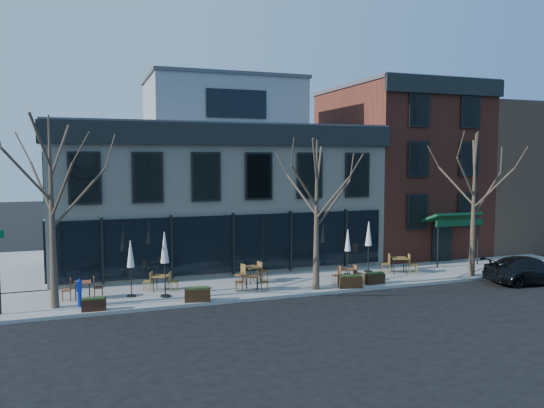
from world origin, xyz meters
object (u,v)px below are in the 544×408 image
object	(u,v)px
parked_sedan	(530,270)
cafe_set_0	(82,288)
call_box	(79,292)
umbrella_0	(131,257)

from	to	relation	value
parked_sedan	cafe_set_0	bearing A→B (deg)	86.92
cafe_set_0	call_box	bearing A→B (deg)	-95.16
umbrella_0	parked_sedan	bearing A→B (deg)	-10.08
call_box	umbrella_0	xyz separation A→B (m)	(2.17, 0.97, 1.16)
cafe_set_0	umbrella_0	size ratio (longest dim) A/B	0.70
call_box	umbrella_0	size ratio (longest dim) A/B	0.47
umbrella_0	call_box	bearing A→B (deg)	-155.87
call_box	cafe_set_0	bearing A→B (deg)	84.84
call_box	cafe_set_0	distance (m)	1.24
parked_sedan	cafe_set_0	distance (m)	21.69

